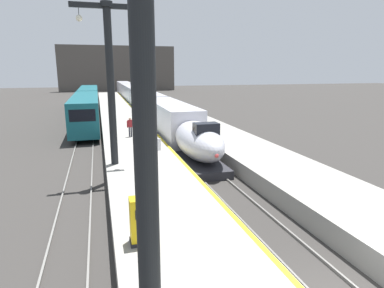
{
  "coord_description": "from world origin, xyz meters",
  "views": [
    {
      "loc": [
        -6.67,
        -6.79,
        6.75
      ],
      "look_at": [
        -0.71,
        14.09,
        1.8
      ],
      "focal_mm": 30.71,
      "sensor_mm": 36.0,
      "label": 1
    }
  ],
  "objects_px": {
    "regional_train_adjacent": "(88,103)",
    "ticket_machine_yellow": "(141,222)",
    "departure_info_board": "(153,150)",
    "passenger_near_edge": "(130,125)",
    "station_column_near": "(142,50)",
    "rolling_suitcase": "(144,132)",
    "station_column_mid": "(110,70)",
    "highspeed_train_main": "(140,99)"
  },
  "relations": [
    {
      "from": "regional_train_adjacent",
      "to": "ticket_machine_yellow",
      "type": "xyz_separation_m",
      "value": [
        2.55,
        -38.5,
        -0.34
      ]
    },
    {
      "from": "ticket_machine_yellow",
      "to": "departure_info_board",
      "type": "xyz_separation_m",
      "value": [
        1.5,
        6.67,
        0.77
      ]
    },
    {
      "from": "passenger_near_edge",
      "to": "departure_info_board",
      "type": "xyz_separation_m",
      "value": [
        0.1,
        -11.45,
        0.52
      ]
    },
    {
      "from": "regional_train_adjacent",
      "to": "passenger_near_edge",
      "type": "bearing_deg",
      "value": -79.03
    },
    {
      "from": "station_column_near",
      "to": "passenger_near_edge",
      "type": "relative_size",
      "value": 5.98
    },
    {
      "from": "passenger_near_edge",
      "to": "ticket_machine_yellow",
      "type": "relative_size",
      "value": 1.06
    },
    {
      "from": "rolling_suitcase",
      "to": "departure_info_board",
      "type": "distance_m",
      "value": 11.72
    },
    {
      "from": "station_column_near",
      "to": "station_column_mid",
      "type": "bearing_deg",
      "value": 90.0
    },
    {
      "from": "highspeed_train_main",
      "to": "station_column_near",
      "type": "height_order",
      "value": "station_column_near"
    },
    {
      "from": "passenger_near_edge",
      "to": "departure_info_board",
      "type": "height_order",
      "value": "departure_info_board"
    },
    {
      "from": "highspeed_train_main",
      "to": "regional_train_adjacent",
      "type": "xyz_separation_m",
      "value": [
        -8.1,
        -6.49,
        0.16
      ]
    },
    {
      "from": "station_column_near",
      "to": "rolling_suitcase",
      "type": "bearing_deg",
      "value": 82.63
    },
    {
      "from": "highspeed_train_main",
      "to": "passenger_near_edge",
      "type": "xyz_separation_m",
      "value": [
        -4.15,
        -26.87,
        0.07
      ]
    },
    {
      "from": "station_column_mid",
      "to": "passenger_near_edge",
      "type": "bearing_deg",
      "value": 77.87
    },
    {
      "from": "station_column_mid",
      "to": "departure_info_board",
      "type": "distance_m",
      "value": 5.6
    },
    {
      "from": "rolling_suitcase",
      "to": "ticket_machine_yellow",
      "type": "bearing_deg",
      "value": -98.04
    },
    {
      "from": "rolling_suitcase",
      "to": "departure_info_board",
      "type": "relative_size",
      "value": 0.46
    },
    {
      "from": "departure_info_board",
      "to": "station_column_mid",
      "type": "bearing_deg",
      "value": 119.26
    },
    {
      "from": "regional_train_adjacent",
      "to": "departure_info_board",
      "type": "relative_size",
      "value": 17.26
    },
    {
      "from": "passenger_near_edge",
      "to": "departure_info_board",
      "type": "relative_size",
      "value": 0.8
    },
    {
      "from": "highspeed_train_main",
      "to": "station_column_near",
      "type": "bearing_deg",
      "value": -96.82
    },
    {
      "from": "regional_train_adjacent",
      "to": "rolling_suitcase",
      "type": "relative_size",
      "value": 37.27
    },
    {
      "from": "highspeed_train_main",
      "to": "station_column_mid",
      "type": "distance_m",
      "value": 35.82
    },
    {
      "from": "station_column_near",
      "to": "rolling_suitcase",
      "type": "height_order",
      "value": "station_column_near"
    },
    {
      "from": "station_column_mid",
      "to": "rolling_suitcase",
      "type": "bearing_deg",
      "value": 70.57
    },
    {
      "from": "highspeed_train_main",
      "to": "station_column_mid",
      "type": "relative_size",
      "value": 8.09
    },
    {
      "from": "regional_train_adjacent",
      "to": "departure_info_board",
      "type": "height_order",
      "value": "regional_train_adjacent"
    },
    {
      "from": "station_column_near",
      "to": "ticket_machine_yellow",
      "type": "relative_size",
      "value": 6.32
    },
    {
      "from": "station_column_near",
      "to": "rolling_suitcase",
      "type": "xyz_separation_m",
      "value": [
        2.93,
        22.65,
        -5.71
      ]
    },
    {
      "from": "highspeed_train_main",
      "to": "passenger_near_edge",
      "type": "distance_m",
      "value": 27.19
    },
    {
      "from": "station_column_near",
      "to": "departure_info_board",
      "type": "bearing_deg",
      "value": 80.49
    },
    {
      "from": "departure_info_board",
      "to": "ticket_machine_yellow",
      "type": "bearing_deg",
      "value": -102.67
    },
    {
      "from": "station_column_near",
      "to": "departure_info_board",
      "type": "distance_m",
      "value": 12.07
    },
    {
      "from": "ticket_machine_yellow",
      "to": "station_column_near",
      "type": "bearing_deg",
      "value": -94.58
    },
    {
      "from": "passenger_near_edge",
      "to": "regional_train_adjacent",
      "type": "bearing_deg",
      "value": 100.97
    },
    {
      "from": "station_column_mid",
      "to": "station_column_near",
      "type": "bearing_deg",
      "value": -90.0
    },
    {
      "from": "highspeed_train_main",
      "to": "regional_train_adjacent",
      "type": "relative_size",
      "value": 2.08
    },
    {
      "from": "regional_train_adjacent",
      "to": "ticket_machine_yellow",
      "type": "relative_size",
      "value": 22.87
    },
    {
      "from": "station_column_mid",
      "to": "highspeed_train_main",
      "type": "bearing_deg",
      "value": 80.44
    },
    {
      "from": "departure_info_board",
      "to": "highspeed_train_main",
      "type": "bearing_deg",
      "value": 83.97
    },
    {
      "from": "passenger_near_edge",
      "to": "rolling_suitcase",
      "type": "height_order",
      "value": "passenger_near_edge"
    },
    {
      "from": "station_column_near",
      "to": "passenger_near_edge",
      "type": "xyz_separation_m",
      "value": [
        1.75,
        22.49,
        -5.02
      ]
    }
  ]
}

